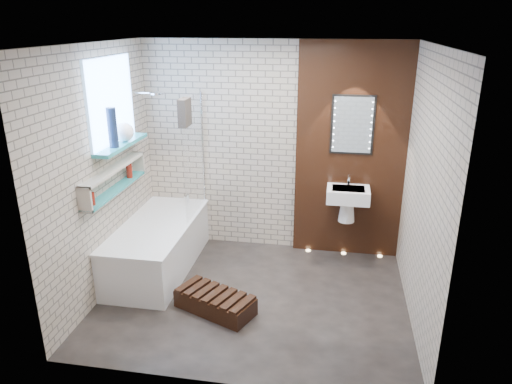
% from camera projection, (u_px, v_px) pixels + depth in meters
% --- Properties ---
extents(ground, '(3.20, 3.20, 0.00)m').
position_uv_depth(ground, '(254.00, 298.00, 5.09)').
color(ground, black).
rests_on(ground, ground).
extents(room_shell, '(3.24, 3.20, 2.60)m').
position_uv_depth(room_shell, '(253.00, 183.00, 4.65)').
color(room_shell, tan).
rests_on(room_shell, ground).
extents(walnut_panel, '(1.30, 0.06, 2.60)m').
position_uv_depth(walnut_panel, '(350.00, 153.00, 5.67)').
color(walnut_panel, black).
rests_on(walnut_panel, ground).
extents(clerestory_window, '(0.18, 1.00, 0.94)m').
position_uv_depth(clerestory_window, '(113.00, 110.00, 5.02)').
color(clerestory_window, '#7FADE0').
rests_on(clerestory_window, room_shell).
extents(display_niche, '(0.14, 1.30, 0.26)m').
position_uv_depth(display_niche, '(115.00, 179.00, 5.07)').
color(display_niche, teal).
rests_on(display_niche, room_shell).
extents(bathtub, '(0.79, 1.74, 0.70)m').
position_uv_depth(bathtub, '(158.00, 246.00, 5.61)').
color(bathtub, white).
rests_on(bathtub, ground).
extents(bath_screen, '(0.01, 0.78, 1.40)m').
position_uv_depth(bath_screen, '(194.00, 156.00, 5.62)').
color(bath_screen, white).
rests_on(bath_screen, bathtub).
extents(towel, '(0.09, 0.23, 0.30)m').
position_uv_depth(towel, '(185.00, 113.00, 5.17)').
color(towel, '#282320').
rests_on(towel, bath_screen).
extents(shower_head, '(0.18, 0.18, 0.02)m').
position_uv_depth(shower_head, '(157.00, 93.00, 5.50)').
color(shower_head, silver).
rests_on(shower_head, room_shell).
extents(washbasin, '(0.50, 0.36, 0.58)m').
position_uv_depth(washbasin, '(348.00, 199.00, 5.67)').
color(washbasin, white).
rests_on(washbasin, walnut_panel).
extents(led_mirror, '(0.50, 0.02, 0.70)m').
position_uv_depth(led_mirror, '(352.00, 125.00, 5.52)').
color(led_mirror, black).
rests_on(led_mirror, walnut_panel).
extents(walnut_step, '(0.88, 0.65, 0.18)m').
position_uv_depth(walnut_step, '(215.00, 303.00, 4.84)').
color(walnut_step, black).
rests_on(walnut_step, ground).
extents(niche_bottles, '(0.07, 0.93, 0.17)m').
position_uv_depth(niche_bottles, '(118.00, 179.00, 5.14)').
color(niche_bottles, maroon).
rests_on(niche_bottles, display_niche).
extents(sill_vases, '(0.21, 0.41, 0.42)m').
position_uv_depth(sill_vases, '(121.00, 131.00, 5.07)').
color(sill_vases, '#15213C').
rests_on(sill_vases, clerestory_window).
extents(floor_uplights, '(0.96, 0.06, 0.01)m').
position_uv_depth(floor_uplights, '(344.00, 253.00, 6.05)').
color(floor_uplights, '#FFD899').
rests_on(floor_uplights, ground).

